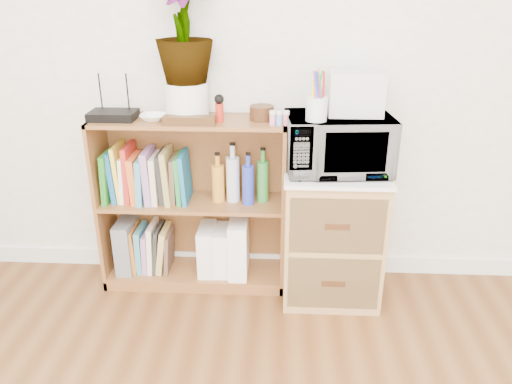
{
  "coord_description": "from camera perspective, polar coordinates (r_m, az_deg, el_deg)",
  "views": [
    {
      "loc": [
        0.12,
        -0.35,
        1.59
      ],
      "look_at": [
        0.0,
        1.95,
        0.62
      ],
      "focal_mm": 35.0,
      "sensor_mm": 36.0,
      "label": 1
    }
  ],
  "objects": [
    {
      "name": "skirting_board",
      "position": [
        3.02,
        0.27,
        -7.85
      ],
      "size": [
        4.0,
        0.02,
        0.1
      ],
      "primitive_type": "cube",
      "color": "white",
      "rests_on": "ground"
    },
    {
      "name": "bookshelf",
      "position": [
        2.74,
        -7.2,
        -1.43
      ],
      "size": [
        1.0,
        0.3,
        0.95
      ],
      "primitive_type": "cube",
      "color": "brown",
      "rests_on": "ground"
    },
    {
      "name": "wicker_unit",
      "position": [
        2.7,
        8.61,
        -4.85
      ],
      "size": [
        0.5,
        0.45,
        0.7
      ],
      "primitive_type": "cube",
      "color": "#9E7542",
      "rests_on": "ground"
    },
    {
      "name": "microwave",
      "position": [
        2.49,
        9.32,
        5.48
      ],
      "size": [
        0.54,
        0.39,
        0.28
      ],
      "primitive_type": "imported",
      "rotation": [
        0.0,
        0.0,
        0.09
      ],
      "color": "white",
      "rests_on": "wicker_unit"
    },
    {
      "name": "pen_cup",
      "position": [
        2.34,
        6.93,
        9.42
      ],
      "size": [
        0.1,
        0.1,
        0.11
      ],
      "primitive_type": "cylinder",
      "color": "white",
      "rests_on": "microwave"
    },
    {
      "name": "small_appliance",
      "position": [
        2.49,
        11.24,
        11.07
      ],
      "size": [
        0.26,
        0.21,
        0.2
      ],
      "primitive_type": "cube",
      "color": "silver",
      "rests_on": "microwave"
    },
    {
      "name": "router",
      "position": [
        2.65,
        -16.01,
        8.44
      ],
      "size": [
        0.23,
        0.16,
        0.04
      ],
      "primitive_type": "cube",
      "color": "black",
      "rests_on": "bookshelf"
    },
    {
      "name": "white_bowl",
      "position": [
        2.58,
        -11.68,
        8.37
      ],
      "size": [
        0.13,
        0.13,
        0.03
      ],
      "primitive_type": "imported",
      "color": "white",
      "rests_on": "bookshelf"
    },
    {
      "name": "plant_pot",
      "position": [
        2.58,
        -7.87,
        10.3
      ],
      "size": [
        0.21,
        0.21,
        0.18
      ],
      "primitive_type": "cylinder",
      "color": "white",
      "rests_on": "bookshelf"
    },
    {
      "name": "potted_plant",
      "position": [
        2.53,
        -8.31,
        18.02
      ],
      "size": [
        0.29,
        0.29,
        0.51
      ],
      "primitive_type": "imported",
      "color": "#34692A",
      "rests_on": "plant_pot"
    },
    {
      "name": "trinket_box",
      "position": [
        2.47,
        -7.63,
        8.11
      ],
      "size": [
        0.26,
        0.06,
        0.04
      ],
      "primitive_type": "cube",
      "color": "#3B2310",
      "rests_on": "bookshelf"
    },
    {
      "name": "kokeshi_doll",
      "position": [
        2.5,
        -4.19,
        9.03
      ],
      "size": [
        0.04,
        0.04,
        0.09
      ],
      "primitive_type": "cylinder",
      "color": "#B22415",
      "rests_on": "bookshelf"
    },
    {
      "name": "wooden_bowl",
      "position": [
        2.54,
        0.65,
        9.04
      ],
      "size": [
        0.12,
        0.12,
        0.07
      ],
      "primitive_type": "cylinder",
      "color": "#39210F",
      "rests_on": "bookshelf"
    },
    {
      "name": "paint_jars",
      "position": [
        2.44,
        2.68,
        8.28
      ],
      "size": [
        0.11,
        0.04,
        0.06
      ],
      "primitive_type": "cube",
      "color": "#CA708B",
      "rests_on": "bookshelf"
    },
    {
      "name": "file_box",
      "position": [
        2.94,
        -14.5,
        -5.79
      ],
      "size": [
        0.09,
        0.24,
        0.3
      ],
      "primitive_type": "cube",
      "color": "slate",
      "rests_on": "bookshelf"
    },
    {
      "name": "magazine_holder_left",
      "position": [
        2.84,
        -5.59,
        -6.49
      ],
      "size": [
        0.09,
        0.22,
        0.27
      ],
      "primitive_type": "cube",
      "color": "white",
      "rests_on": "bookshelf"
    },
    {
      "name": "magazine_holder_mid",
      "position": [
        2.83,
        -3.86,
        -6.63
      ],
      "size": [
        0.08,
        0.21,
        0.26
      ],
      "primitive_type": "cube",
      "color": "white",
      "rests_on": "bookshelf"
    },
    {
      "name": "magazine_holder_right",
      "position": [
        2.8,
        -1.96,
        -6.17
      ],
      "size": [
        0.1,
        0.26,
        0.32
      ],
      "primitive_type": "cube",
      "color": "white",
      "rests_on": "bookshelf"
    },
    {
      "name": "cookbooks",
      "position": [
        2.73,
        -12.41,
        1.78
      ],
      "size": [
        0.45,
        0.2,
        0.31
      ],
      "color": "#21761F",
      "rests_on": "bookshelf"
    },
    {
      "name": "liquor_bottles",
      "position": [
        2.64,
        -1.92,
        1.77
      ],
      "size": [
        0.3,
        0.07,
        0.31
      ],
      "color": "orange",
      "rests_on": "bookshelf"
    },
    {
      "name": "lower_books",
      "position": [
        2.91,
        -11.72,
        -6.28
      ],
      "size": [
        0.23,
        0.19,
        0.28
      ],
      "color": "#C56A22",
      "rests_on": "bookshelf"
    }
  ]
}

